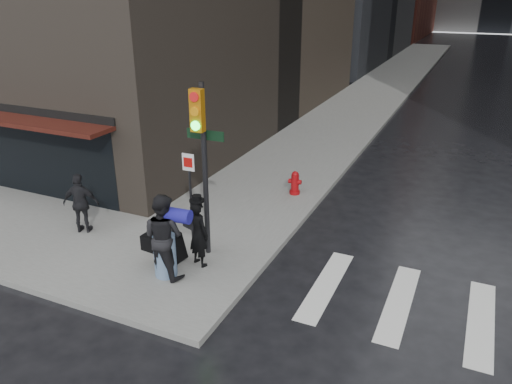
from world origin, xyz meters
TOP-DOWN VIEW (x-y plane):
  - ground at (0.00, 0.00)m, footprint 140.00×140.00m
  - sidewalk_left at (0.00, 27.00)m, footprint 4.00×50.00m
  - storefront at (-7.00, 1.90)m, footprint 8.40×1.11m
  - man_overcoat at (0.48, 0.38)m, footprint 1.15×0.80m
  - man_jeans at (0.15, -0.29)m, footprint 1.39×0.84m
  - man_greycoat at (-3.03, 0.62)m, footprint 1.02×0.70m
  - traffic_light at (0.47, 0.91)m, footprint 1.03×0.46m
  - fire_hydrant at (1.13, 5.35)m, footprint 0.41×0.33m

SIDE VIEW (x-z plane):
  - ground at x=0.00m, z-range 0.00..0.00m
  - sidewalk_left at x=0.00m, z-range 0.00..0.15m
  - fire_hydrant at x=1.13m, z-range 0.11..0.85m
  - man_overcoat at x=0.48m, z-range 0.00..1.78m
  - man_greycoat at x=-3.03m, z-range 0.15..1.76m
  - man_jeans at x=0.15m, z-range 0.15..2.11m
  - storefront at x=-7.00m, z-range 0.41..3.24m
  - traffic_light at x=0.47m, z-range 0.75..4.88m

